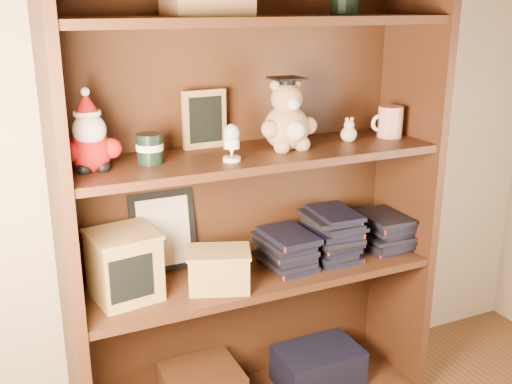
% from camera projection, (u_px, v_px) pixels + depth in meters
% --- Properties ---
extents(bookcase, '(1.20, 0.35, 1.60)m').
position_uv_depth(bookcase, '(249.00, 200.00, 1.93)').
color(bookcase, '#442413').
rests_on(bookcase, ground).
extents(shelf_lower, '(1.14, 0.33, 0.02)m').
position_uv_depth(shelf_lower, '(256.00, 274.00, 1.96)').
color(shelf_lower, '#442413').
rests_on(shelf_lower, ground).
extents(shelf_upper, '(1.14, 0.33, 0.02)m').
position_uv_depth(shelf_upper, '(256.00, 156.00, 1.84)').
color(shelf_upper, '#442413').
rests_on(shelf_upper, ground).
extents(santa_plush, '(0.16, 0.12, 0.23)m').
position_uv_depth(santa_plush, '(90.00, 140.00, 1.60)').
color(santa_plush, '#A50F0F').
rests_on(santa_plush, shelf_upper).
extents(teachers_tin, '(0.08, 0.08, 0.09)m').
position_uv_depth(teachers_tin, '(150.00, 148.00, 1.69)').
color(teachers_tin, black).
rests_on(teachers_tin, shelf_upper).
extents(chalkboard_plaque, '(0.14, 0.08, 0.18)m').
position_uv_depth(chalkboard_plaque, '(204.00, 120.00, 1.86)').
color(chalkboard_plaque, '#9E7547').
rests_on(chalkboard_plaque, shelf_upper).
extents(egg_cup, '(0.05, 0.05, 0.11)m').
position_uv_depth(egg_cup, '(232.00, 141.00, 1.71)').
color(egg_cup, white).
rests_on(egg_cup, shelf_upper).
extents(grad_teddy_bear, '(0.19, 0.16, 0.23)m').
position_uv_depth(grad_teddy_bear, '(287.00, 121.00, 1.84)').
color(grad_teddy_bear, tan).
rests_on(grad_teddy_bear, shelf_upper).
extents(pink_figurine, '(0.05, 0.05, 0.08)m').
position_uv_depth(pink_figurine, '(349.00, 132.00, 1.96)').
color(pink_figurine, beige).
rests_on(pink_figurine, shelf_upper).
extents(teacher_mug, '(0.12, 0.08, 0.10)m').
position_uv_depth(teacher_mug, '(389.00, 122.00, 2.02)').
color(teacher_mug, silver).
rests_on(teacher_mug, shelf_upper).
extents(certificate_frame, '(0.21, 0.05, 0.26)m').
position_uv_depth(certificate_frame, '(163.00, 231.00, 1.93)').
color(certificate_frame, black).
rests_on(certificate_frame, shelf_lower).
extents(treats_box, '(0.21, 0.21, 0.20)m').
position_uv_depth(treats_box, '(124.00, 265.00, 1.75)').
color(treats_box, '#B18848').
rests_on(treats_box, shelf_lower).
extents(pencils_box, '(0.23, 0.19, 0.12)m').
position_uv_depth(pencils_box, '(219.00, 269.00, 1.82)').
color(pencils_box, '#B18848').
rests_on(pencils_box, shelf_lower).
extents(book_stack_left, '(0.14, 0.20, 0.11)m').
position_uv_depth(book_stack_left, '(286.00, 249.00, 1.98)').
color(book_stack_left, black).
rests_on(book_stack_left, shelf_lower).
extents(book_stack_mid, '(0.14, 0.20, 0.18)m').
position_uv_depth(book_stack_mid, '(330.00, 232.00, 2.04)').
color(book_stack_mid, black).
rests_on(book_stack_mid, shelf_lower).
extents(book_stack_right, '(0.14, 0.20, 0.13)m').
position_uv_depth(book_stack_right, '(382.00, 229.00, 2.13)').
color(book_stack_right, black).
rests_on(book_stack_right, shelf_lower).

